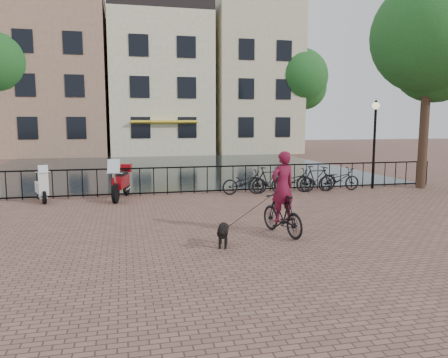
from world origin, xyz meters
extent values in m
plane|color=brown|center=(0.00, 0.00, 0.00)|extent=(100.00, 100.00, 0.00)
plane|color=black|center=(0.00, 17.30, 0.00)|extent=(20.00, 20.00, 0.00)
cube|color=black|center=(0.00, 8.00, 1.00)|extent=(20.00, 0.05, 0.05)
cube|color=black|center=(0.00, 8.00, 0.08)|extent=(20.00, 0.05, 0.05)
cube|color=#926455|center=(-7.50, 30.00, 6.00)|extent=(7.50, 9.00, 12.00)
cube|color=#C3B793|center=(0.50, 30.00, 5.50)|extent=(8.00, 9.00, 11.00)
cube|color=black|center=(0.50, 30.00, 11.40)|extent=(8.00, 9.00, 0.80)
cube|color=yellow|center=(0.50, 25.30, 2.60)|extent=(5.00, 0.60, 0.15)
cube|color=tan|center=(8.50, 30.00, 6.25)|extent=(7.00, 9.00, 12.50)
cube|color=black|center=(8.50, 30.00, 12.90)|extent=(7.00, 9.00, 0.80)
cylinder|color=black|center=(-11.00, 27.00, 3.15)|extent=(0.36, 0.36, 6.30)
sphere|color=#1B521F|center=(-11.00, 27.00, 6.75)|extent=(5.04, 5.04, 5.04)
cylinder|color=black|center=(9.20, 7.30, 2.80)|extent=(0.36, 0.36, 5.60)
sphere|color=#1B521F|center=(9.20, 7.30, 6.00)|extent=(4.48, 4.48, 4.48)
cylinder|color=black|center=(12.00, 27.00, 2.97)|extent=(0.36, 0.36, 5.95)
sphere|color=#1B521F|center=(12.00, 27.00, 6.38)|extent=(4.76, 4.76, 4.76)
cylinder|color=black|center=(7.20, 7.60, 1.60)|extent=(0.10, 0.10, 3.20)
sphere|color=beige|center=(7.20, 7.60, 3.30)|extent=(0.30, 0.30, 0.30)
imported|color=black|center=(1.10, 1.61, 0.51)|extent=(0.88, 1.78, 1.03)
imported|color=maroon|center=(1.10, 1.61, 1.33)|extent=(0.83, 0.65, 2.01)
imported|color=black|center=(1.80, 7.40, 0.45)|extent=(1.72, 0.62, 0.90)
imported|color=black|center=(2.75, 7.40, 0.50)|extent=(1.69, 0.55, 1.00)
imported|color=black|center=(3.70, 7.40, 0.45)|extent=(1.74, 0.68, 0.90)
imported|color=black|center=(4.65, 7.40, 0.50)|extent=(1.69, 0.56, 1.00)
imported|color=black|center=(5.60, 7.40, 0.45)|extent=(1.72, 0.62, 0.90)
camera|label=1|loc=(-2.53, -8.02, 2.71)|focal=35.00mm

